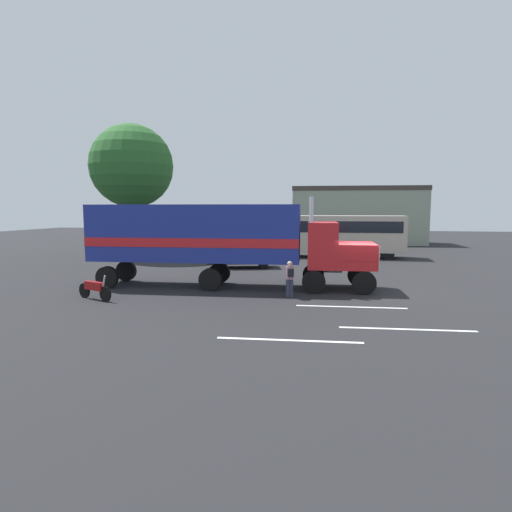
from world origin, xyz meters
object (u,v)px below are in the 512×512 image
Objects in this scene: motorcycle at (95,289)px; tree_left at (132,166)px; semi_truck at (217,237)px; person_bystander at (290,278)px; parked_bus at (335,232)px; parked_car at (239,256)px.

motorcycle is 17.83m from tree_left.
semi_truck reaches higher than person_bystander.
semi_truck is 6.27m from motorcycle.
tree_left is at bearing 111.50° from motorcycle.
tree_left reaches higher than parked_bus.
parked_car is 11.72m from motorcycle.
person_bystander is 9.97m from parked_car.
parked_bus is 2.35× the size of parked_car.
semi_truck reaches higher than motorcycle.
parked_bus reaches higher than parked_car.
parked_car is 12.56m from tree_left.
motorcycle is (-10.03, -18.68, -1.58)m from parked_bus.
parked_bus is (5.67, 14.67, -0.46)m from semi_truck.
parked_car is at bearing -23.28° from tree_left.
person_bystander is at bearing -96.12° from parked_bus.
parked_bus reaches higher than motorcycle.
tree_left is at bearing 132.60° from semi_truck.
semi_truck is at bearing 42.64° from motorcycle.
motorcycle is (-3.83, -11.07, -0.33)m from parked_car.
tree_left is at bearing 156.72° from parked_car.
motorcycle is at bearing -137.36° from semi_truck.
tree_left reaches higher than parked_car.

